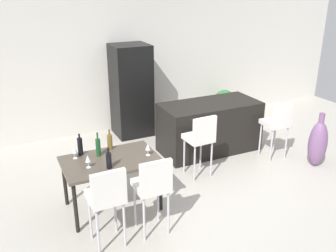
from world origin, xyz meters
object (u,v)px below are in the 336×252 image
Objects in this scene: bar_chair_middle at (278,122)px; wine_glass_left at (74,150)px; dining_chair_far at (153,184)px; kitchen_island at (209,127)px; wine_bottle_corner at (110,142)px; bar_chair_left at (201,136)px; dining_chair_near at (107,195)px; wine_glass_middle at (88,159)px; potted_plant at (224,101)px; wine_bottle_right at (98,147)px; wine_glass_far at (148,147)px; floor_vase at (318,143)px; refrigerator at (131,91)px; wine_bottle_end at (109,160)px; wine_bottle_near at (80,146)px; dining_table at (111,165)px.

bar_chair_middle is 6.03× the size of wine_glass_left.
wine_glass_left is at bearing 124.83° from dining_chair_far.
kitchen_island is 5.97× the size of wine_bottle_corner.
bar_chair_left is at bearing -2.69° from wine_bottle_corner.
dining_chair_near is 0.69m from wine_glass_middle.
wine_glass_middle is 0.26× the size of potted_plant.
wine_bottle_right is 0.67m from wine_glass_far.
kitchen_island is 1.89× the size of floor_vase.
refrigerator reaches higher than wine_glass_far.
wine_bottle_end is at bearing 179.16° from floor_vase.
kitchen_island is at bearing 137.47° from bar_chair_middle.
wine_bottle_right reaches higher than wine_bottle_end.
bar_chair_middle is 3.07× the size of wine_bottle_right.
bar_chair_middle is at bearing -49.21° from refrigerator.
wine_glass_far is (0.83, -0.42, -0.00)m from wine_bottle_near.
wine_bottle_corner is 0.58m from wine_glass_far.
wine_bottle_corner is at bearing 45.07° from wine_glass_middle.
bar_chair_left is at bearing -131.18° from potted_plant.
floor_vase is (3.43, -0.60, -0.44)m from wine_bottle_corner.
dining_chair_near reaches higher than wine_glass_left.
bar_chair_left is 1.97m from wine_glass_left.
kitchen_island is 1.07m from bar_chair_left.
kitchen_island reaches higher than dining_table.
wine_glass_left is at bearing -140.56° from wine_bottle_near.
floor_vase reaches higher than wine_glass_middle.
wine_glass_middle is 2.96m from refrigerator.
dining_chair_far is (-1.25, -1.02, 0.00)m from bar_chair_left.
dining_chair_far is at bearing -47.89° from wine_glass_middle.
bar_chair_left is 1.56m from dining_table.
dining_table is 7.33× the size of wine_glass_middle.
floor_vase is (3.85, -0.60, -0.46)m from wine_bottle_near.
wine_glass_far is 0.09× the size of refrigerator.
wine_bottle_right is at bearing -33.32° from wine_bottle_near.
dining_table is 1.94× the size of potted_plant.
wine_bottle_right reaches higher than wine_glass_middle.
dining_chair_near is 1.05m from wine_glass_far.
wine_bottle_right is at bearing -159.21° from kitchen_island.
wine_glass_far is (0.83, 0.01, 0.00)m from wine_glass_middle.
kitchen_island is at bearing 29.36° from wine_bottle_end.
dining_table is at bearing -144.76° from potted_plant.
wine_glass_middle reaches higher than dining_table.
bar_chair_left is at bearing 180.00° from bar_chair_middle.
bar_chair_left is 1.00× the size of bar_chair_middle.
floor_vase is (3.81, 0.49, -0.29)m from dining_chair_near.
floor_vase is (3.94, -0.52, -0.45)m from wine_glass_left.
kitchen_island is 3.10m from dining_chair_near.
dining_table is at bearing 110.44° from dining_chair_far.
potted_plant is (-0.08, 2.71, -0.02)m from floor_vase.
wine_bottle_end is 0.15× the size of refrigerator.
bar_chair_left is 0.57× the size of refrigerator.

